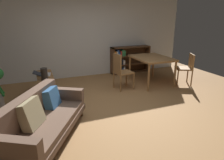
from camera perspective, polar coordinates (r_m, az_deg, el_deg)
The scene contains 10 objects.
ground_plane at distance 4.30m, azimuth 1.81°, elevation -8.18°, with size 8.16×8.16×0.00m, color #9E7042.
back_wall_panel at distance 6.45m, azimuth -7.85°, elevation 12.97°, with size 6.80×0.10×2.70m, color silver.
fabric_couch at distance 3.37m, azimuth -19.72°, elevation -10.20°, with size 1.56×1.93×0.74m.
media_console at distance 4.91m, azimuth -18.30°, elevation -2.25°, with size 0.36×1.24×0.56m.
open_laptop at distance 4.95m, azimuth -19.19°, elevation 1.64°, with size 0.42×0.34×0.09m.
desk_speaker at distance 4.55m, azimuth -18.82°, elevation 1.67°, with size 0.14×0.14×0.26m.
dining_table at distance 5.78m, azimuth 11.33°, elevation 5.65°, with size 0.93×1.18×0.77m.
dining_chair_near at distance 6.04m, azimuth 20.51°, elevation 3.52°, with size 0.56×0.56×0.88m.
dining_chair_far at distance 5.24m, azimuth 2.65°, elevation 2.83°, with size 0.49×0.46×0.97m.
bookshelf at distance 6.88m, azimuth 4.27°, elevation 5.75°, with size 1.37×0.31×0.90m.
Camera 1 is at (-1.54, -3.54, 1.89)m, focal length 31.92 mm.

